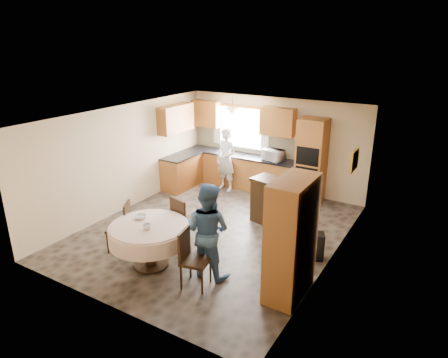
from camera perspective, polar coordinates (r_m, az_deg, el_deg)
floor at (r=8.71m, az=-1.39°, el=-7.39°), size 5.00×6.00×0.01m
ceiling at (r=7.89m, az=-1.54°, el=8.99°), size 5.00×6.00×0.01m
wall_back at (r=10.76m, az=7.18°, el=4.92°), size 5.00×0.02×2.50m
wall_front at (r=6.11m, az=-16.87°, el=-7.61°), size 5.00×0.02×2.50m
wall_left at (r=9.73m, az=-13.99°, el=2.90°), size 0.02×6.00×2.50m
wall_right at (r=7.27m, az=15.43°, el=-2.98°), size 0.02×6.00×2.50m
window at (r=11.09m, az=2.47°, el=7.36°), size 1.40×0.03×1.10m
curtain_left at (r=11.40m, az=-0.99°, el=7.98°), size 0.22×0.02×1.15m
curtain_right at (r=10.70m, az=5.89°, el=7.10°), size 0.22×0.02×1.15m
base_cab_back at (r=11.09m, az=2.36°, el=1.14°), size 3.30×0.60×0.88m
counter_back at (r=10.95m, az=2.40°, el=3.43°), size 3.30×0.64×0.04m
base_cab_left at (r=11.07m, az=-6.03°, el=1.02°), size 0.60×1.20×0.88m
counter_left at (r=10.93m, az=-6.12°, el=3.30°), size 0.64×1.20×0.04m
backsplash at (r=11.12m, az=3.14°, el=5.17°), size 3.30×0.02×0.55m
wall_cab_left at (r=11.44m, az=-2.54°, el=9.33°), size 0.85×0.33×0.72m
wall_cab_right at (r=10.40m, az=7.72°, el=8.13°), size 0.90×0.33×0.72m
wall_cab_side at (r=10.78m, az=-6.89°, el=8.56°), size 0.33×1.20×0.72m
oven_tower at (r=10.13m, az=12.35°, el=2.57°), size 0.66×0.62×2.12m
oven_upper at (r=9.79m, az=11.82°, el=3.17°), size 0.56×0.01×0.45m
oven_lower at (r=9.94m, az=11.62°, el=0.41°), size 0.56×0.01×0.45m
pendant at (r=10.57m, az=1.24°, el=9.64°), size 0.36×0.36×0.18m
sideboard at (r=8.82m, az=8.03°, el=-3.78°), size 1.44×0.84×0.96m
space_heater at (r=7.76m, az=12.62°, el=-9.32°), size 0.46×0.40×0.52m
cupboard at (r=6.38m, az=9.59°, el=-8.42°), size 0.52×1.04×1.98m
dining_table at (r=7.31m, az=-10.62°, el=-7.72°), size 1.44×1.44×0.82m
chair_left at (r=8.01m, az=-14.31°, el=-6.24°), size 0.58×0.58×0.99m
chair_back at (r=7.86m, az=-5.85°, el=-5.86°), size 0.56×0.56×1.06m
chair_right at (r=6.72m, az=-4.75°, el=-10.83°), size 0.52×0.52×1.01m
framed_picture at (r=8.42m, az=18.10°, el=2.57°), size 0.06×0.52×0.43m
microwave at (r=10.44m, az=7.02°, el=3.43°), size 0.59×0.46×0.29m
person_sink at (r=10.69m, az=0.30°, el=2.78°), size 0.69×0.53×1.71m
person_dining at (r=6.85m, az=-2.33°, el=-7.38°), size 0.84×0.66×1.70m
bowl_sideboard at (r=8.73m, az=6.55°, el=-0.36°), size 0.23×0.23×0.05m
bottle_sideboard at (r=8.48m, az=10.05°, el=-0.20°), size 0.14×0.14×0.32m
cup_table at (r=7.05m, az=-10.97°, el=-6.71°), size 0.16×0.16×0.11m
bowl_table at (r=7.48m, az=-11.85°, el=-5.34°), size 0.26×0.26×0.07m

